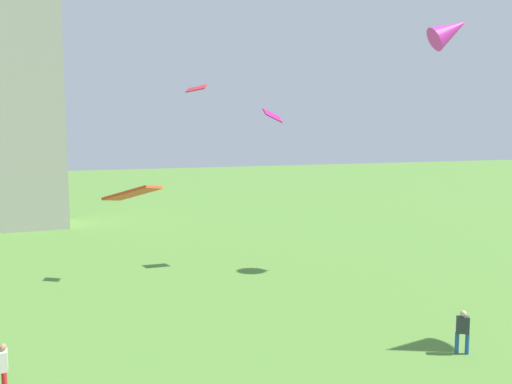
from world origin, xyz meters
name	(u,v)px	position (x,y,z in m)	size (l,w,h in m)	color
person_1	(4,366)	(-7.14, 20.52, 0.91)	(0.26, 0.50, 1.60)	red
person_2	(463,329)	(7.83, 17.69, 0.90)	(0.48, 0.42, 1.59)	#235693
kite_flying_0	(272,115)	(6.64, 31.88, 8.86)	(1.21, 0.85, 0.88)	#B6176E
kite_flying_1	(133,193)	(-4.37, 12.86, 6.82)	(1.05, 0.98, 0.36)	red
kite_flying_3	(196,89)	(1.77, 30.67, 10.15)	(1.21, 1.15, 0.48)	red
kite_flying_5	(450,31)	(15.26, 27.28, 13.44)	(2.77, 2.11, 2.23)	#E62DB9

